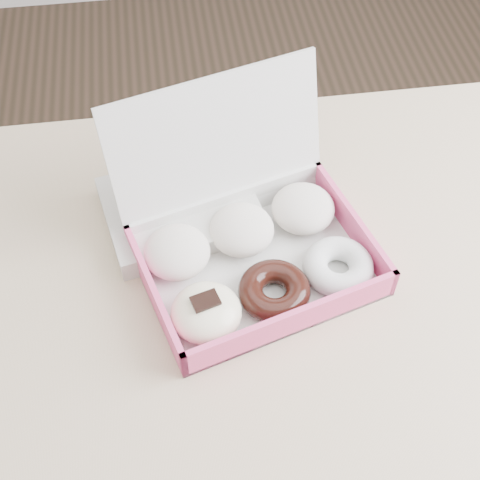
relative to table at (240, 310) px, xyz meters
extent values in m
plane|color=black|center=(0.00, 0.00, -0.67)|extent=(4.00, 4.00, 0.00)
cube|color=tan|center=(0.00, 0.00, 0.06)|extent=(1.20, 0.80, 0.04)
cylinder|color=tan|center=(0.55, 0.35, -0.32)|extent=(0.05, 0.05, 0.71)
cube|color=silver|center=(0.03, 0.02, 0.08)|extent=(0.39, 0.33, 0.01)
cube|color=#E34B7F|center=(0.06, -0.10, 0.11)|extent=(0.32, 0.10, 0.06)
cube|color=silver|center=(0.00, 0.13, 0.11)|extent=(0.32, 0.10, 0.06)
cube|color=#E34B7F|center=(-0.13, -0.03, 0.11)|extent=(0.08, 0.24, 0.06)
cube|color=#E34B7F|center=(0.18, 0.06, 0.11)|extent=(0.08, 0.24, 0.06)
cube|color=silver|center=(-0.01, 0.15, 0.20)|extent=(0.34, 0.16, 0.24)
ellipsoid|color=silver|center=(-0.09, 0.04, 0.11)|extent=(0.12, 0.12, 0.06)
ellipsoid|color=silver|center=(0.01, 0.07, 0.11)|extent=(0.12, 0.12, 0.06)
ellipsoid|color=silver|center=(0.11, 0.10, 0.11)|extent=(0.12, 0.12, 0.06)
ellipsoid|color=#F4E7C0|center=(-0.06, -0.07, 0.11)|extent=(0.12, 0.12, 0.06)
cube|color=black|center=(-0.06, -0.07, 0.14)|extent=(0.04, 0.04, 0.00)
torus|color=black|center=(0.04, -0.04, 0.10)|extent=(0.13, 0.13, 0.04)
torus|color=white|center=(0.15, -0.01, 0.10)|extent=(0.13, 0.13, 0.04)
cube|color=beige|center=(-0.08, 0.14, 0.10)|extent=(0.27, 0.23, 0.04)
camera|label=1|loc=(-0.08, -0.56, 0.91)|focal=50.00mm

